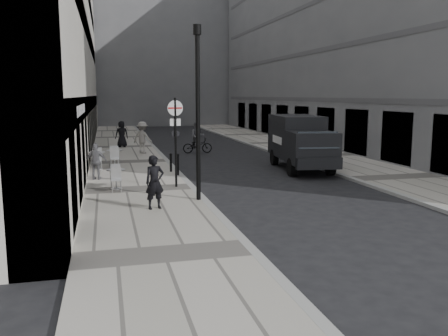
% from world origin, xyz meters
% --- Properties ---
extents(ground, '(120.00, 120.00, 0.00)m').
position_xyz_m(ground, '(0.00, 0.00, 0.00)').
color(ground, black).
rests_on(ground, ground).
extents(sidewalk, '(4.00, 60.00, 0.12)m').
position_xyz_m(sidewalk, '(-2.00, 18.00, 0.06)').
color(sidewalk, '#ACA59B').
rests_on(sidewalk, ground).
extents(far_sidewalk, '(4.00, 60.00, 0.12)m').
position_xyz_m(far_sidewalk, '(9.00, 18.00, 0.06)').
color(far_sidewalk, '#ACA59B').
rests_on(far_sidewalk, ground).
extents(building_left, '(4.00, 45.00, 18.00)m').
position_xyz_m(building_left, '(-6.00, 24.50, 9.00)').
color(building_left, silver).
rests_on(building_left, ground).
extents(building_right, '(6.00, 45.00, 20.00)m').
position_xyz_m(building_right, '(14.00, 24.50, 10.00)').
color(building_right, slate).
rests_on(building_right, ground).
extents(building_far, '(24.00, 16.00, 22.00)m').
position_xyz_m(building_far, '(1.50, 56.00, 11.00)').
color(building_far, slate).
rests_on(building_far, ground).
extents(walking_man, '(0.69, 0.54, 1.67)m').
position_xyz_m(walking_man, '(-1.76, 7.01, 0.95)').
color(walking_man, black).
rests_on(walking_man, sidewalk).
extents(sign_post, '(0.58, 0.10, 3.40)m').
position_xyz_m(sign_post, '(-0.60, 10.40, 2.30)').
color(sign_post, black).
rests_on(sign_post, sidewalk).
extents(lamppost, '(0.26, 0.26, 5.73)m').
position_xyz_m(lamppost, '(-0.20, 7.96, 3.31)').
color(lamppost, black).
rests_on(lamppost, sidewalk).
extents(bollard_near, '(0.11, 0.11, 0.80)m').
position_xyz_m(bollard_near, '(-0.31, 14.07, 0.52)').
color(bollard_near, black).
rests_on(bollard_near, sidewalk).
extents(bollard_far, '(0.12, 0.12, 0.89)m').
position_xyz_m(bollard_far, '(-0.15, 13.03, 0.56)').
color(bollard_far, black).
rests_on(bollard_far, sidewalk).
extents(panel_van, '(2.70, 5.74, 2.61)m').
position_xyz_m(panel_van, '(6.02, 14.01, 1.47)').
color(panel_van, black).
rests_on(panel_van, ground).
extents(cyclist, '(1.85, 0.71, 1.98)m').
position_xyz_m(cyclist, '(2.40, 21.69, 0.77)').
color(cyclist, black).
rests_on(cyclist, ground).
extents(pedestrian_a, '(0.96, 0.57, 1.53)m').
position_xyz_m(pedestrian_a, '(-3.60, 12.75, 0.88)').
color(pedestrian_a, slate).
rests_on(pedestrian_a, sidewalk).
extents(pedestrian_b, '(1.43, 1.29, 1.92)m').
position_xyz_m(pedestrian_b, '(-1.03, 21.39, 1.08)').
color(pedestrian_b, '#9E9792').
rests_on(pedestrian_b, sidewalk).
extents(pedestrian_c, '(0.95, 0.71, 1.77)m').
position_xyz_m(pedestrian_c, '(-2.12, 25.33, 1.01)').
color(pedestrian_c, black).
rests_on(pedestrian_c, sidewalk).
extents(cafe_table_near, '(0.69, 1.56, 0.89)m').
position_xyz_m(cafe_table_near, '(-2.86, 10.47, 0.57)').
color(cafe_table_near, '#B5B5B7').
rests_on(cafe_table_near, sidewalk).
extents(cafe_table_mid, '(0.78, 1.76, 1.00)m').
position_xyz_m(cafe_table_mid, '(-2.80, 16.07, 0.63)').
color(cafe_table_mid, silver).
rests_on(cafe_table_mid, sidewalk).
extents(cafe_table_far, '(0.76, 1.72, 0.98)m').
position_xyz_m(cafe_table_far, '(-3.60, 15.60, 0.62)').
color(cafe_table_far, silver).
rests_on(cafe_table_far, sidewalk).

